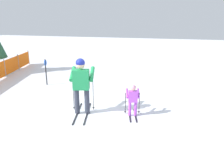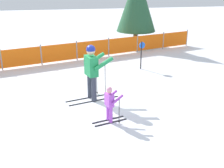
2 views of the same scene
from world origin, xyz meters
The scene contains 4 objects.
ground_plane centered at (0.00, 0.00, 0.00)m, with size 60.00×60.00×0.00m, color white.
skier_adult centered at (-0.02, 0.15, 1.10)m, with size 1.76×0.93×1.82m.
skier_child centered at (0.24, -1.47, 0.60)m, with size 0.99×0.54×1.03m.
trail_marker centered at (2.51, 3.06, 0.76)m, with size 0.28×0.09×1.21m.
Camera 1 is at (-6.12, -2.62, 2.96)m, focal length 35.00 mm.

